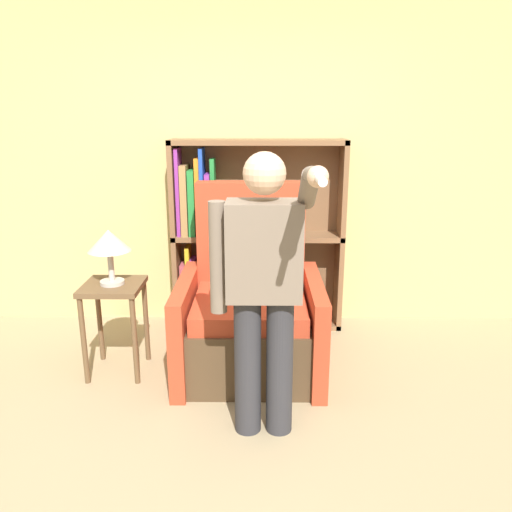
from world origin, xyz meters
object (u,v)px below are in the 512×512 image
(table_lamp, at_px, (109,243))
(bookcase, at_px, (236,239))
(person_standing, at_px, (264,283))
(side_table, at_px, (114,303))
(armchair, at_px, (250,315))

(table_lamp, bearing_deg, bookcase, 46.55)
(bookcase, xyz_separation_m, person_standing, (0.23, -1.53, 0.15))
(bookcase, bearing_deg, side_table, -133.45)
(bookcase, xyz_separation_m, armchair, (0.14, -0.73, -0.37))
(bookcase, distance_m, armchair, 0.83)
(armchair, xyz_separation_m, table_lamp, (-0.93, -0.11, 0.55))
(bookcase, distance_m, side_table, 1.18)
(side_table, bearing_deg, table_lamp, 180.00)
(armchair, bearing_deg, person_standing, -83.55)
(bookcase, bearing_deg, table_lamp, -133.45)
(bookcase, relative_size, armchair, 1.22)
(armchair, xyz_separation_m, person_standing, (0.09, -0.80, 0.51))
(bookcase, height_order, armchair, bookcase)
(bookcase, bearing_deg, armchair, -79.56)
(side_table, bearing_deg, armchair, 6.54)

